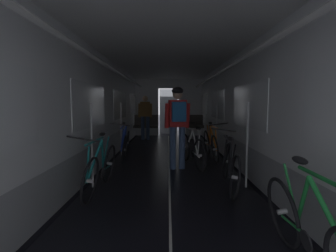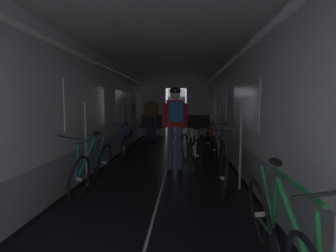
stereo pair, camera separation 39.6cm
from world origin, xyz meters
name	(u,v)px [view 1 (the left image)]	position (x,y,z in m)	size (l,w,h in m)	color
train_car_shell	(168,89)	(0.00, 3.60, 1.70)	(3.14, 12.34, 2.57)	black
bench_seat_far_left	(145,124)	(-0.90, 8.07, 0.57)	(0.98, 0.51, 0.95)	gray
bench_seat_far_right	(190,124)	(0.90, 8.07, 0.57)	(0.98, 0.51, 0.95)	gray
bicycle_green	(310,233)	(1.09, -0.12, 0.38)	(0.44, 1.69, 0.96)	black
bicycle_black	(229,165)	(0.98, 2.04, 0.38)	(0.44, 1.69, 0.95)	black
bicycle_teal	(99,168)	(-1.08, 1.89, 0.38)	(0.44, 1.69, 0.96)	black
bicycle_blue	(124,144)	(-1.09, 4.27, 0.38)	(0.44, 1.69, 0.96)	black
bicycle_orange	(210,144)	(1.05, 4.30, 0.38)	(0.44, 1.69, 0.95)	black
person_cyclist_aisle	(177,119)	(0.18, 3.29, 1.07)	(0.55, 0.42, 1.73)	#384C75
bicycle_white_in_aisle	(191,149)	(0.50, 3.56, 0.38)	(0.53, 1.66, 0.94)	black
person_standing_near_bench	(144,114)	(-0.90, 7.70, 0.98)	(0.53, 0.23, 1.69)	#384C75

